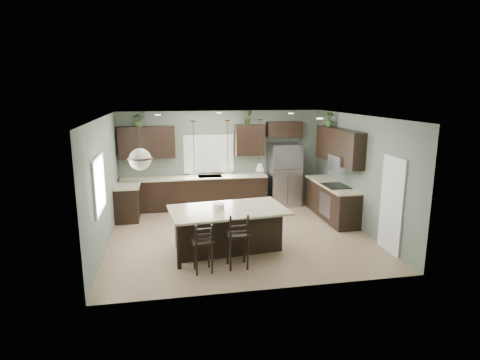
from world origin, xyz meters
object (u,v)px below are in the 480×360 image
refrigerator (284,174)px  kitchen_island (228,230)px  bar_stool_left (203,247)px  bar_stool_center (237,240)px  plant_back_left (139,119)px  serving_dish (219,207)px

refrigerator → kitchen_island: refrigerator is taller
bar_stool_left → bar_stool_center: bar_stool_center is taller
bar_stool_left → plant_back_left: 5.05m
kitchen_island → bar_stool_center: size_ratio=2.19×
bar_stool_left → refrigerator: bearing=51.4°
refrigerator → serving_dish: 4.04m
refrigerator → kitchen_island: size_ratio=0.76×
serving_dish → bar_stool_left: (-0.44, -0.94, -0.50)m
kitchen_island → plant_back_left: 4.49m
refrigerator → serving_dish: size_ratio=7.71×
serving_dish → bar_stool_left: size_ratio=0.24×
bar_stool_left → bar_stool_center: bearing=2.6°
plant_back_left → refrigerator: bearing=-3.0°
serving_dish → kitchen_island: bearing=6.1°
refrigerator → plant_back_left: size_ratio=4.32×
kitchen_island → bar_stool_center: bar_stool_center is taller
bar_stool_left → plant_back_left: (-1.29, 4.39, 2.12)m
serving_dish → plant_back_left: plant_back_left is taller
kitchen_island → bar_stool_left: bar_stool_left is taller
serving_dish → bar_stool_center: (0.24, -0.85, -0.44)m
bar_stool_left → serving_dish: bearing=60.6°
refrigerator → bar_stool_left: (-2.84, -4.18, -0.43)m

